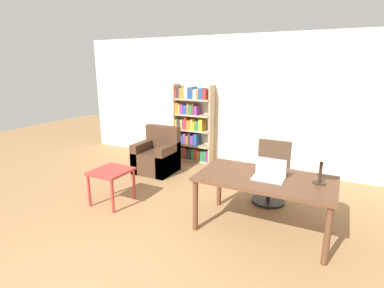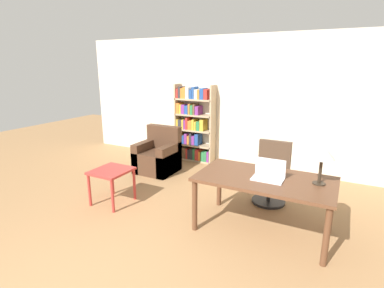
# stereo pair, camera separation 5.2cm
# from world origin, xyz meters

# --- Properties ---
(wall_back) EXTENTS (8.00, 0.06, 2.70)m
(wall_back) POSITION_xyz_m (0.00, 4.53, 1.35)
(wall_back) COLOR beige
(wall_back) RESTS_ON ground_plane
(desk) EXTENTS (1.69, 0.94, 0.73)m
(desk) POSITION_xyz_m (1.07, 2.11, 0.65)
(desk) COLOR brown
(desk) RESTS_ON ground_plane
(laptop) EXTENTS (0.38, 0.24, 0.25)m
(laptop) POSITION_xyz_m (1.12, 2.09, 0.79)
(laptop) COLOR silver
(laptop) RESTS_ON desk
(table_lamp) EXTENTS (0.29, 0.29, 0.48)m
(table_lamp) POSITION_xyz_m (1.69, 2.21, 1.12)
(table_lamp) COLOR #2D2319
(table_lamp) RESTS_ON desk
(office_chair) EXTENTS (0.53, 0.53, 0.96)m
(office_chair) POSITION_xyz_m (0.95, 3.03, 0.45)
(office_chair) COLOR black
(office_chair) RESTS_ON ground_plane
(side_table_blue) EXTENTS (0.53, 0.57, 0.54)m
(side_table_blue) POSITION_xyz_m (-1.22, 1.81, 0.45)
(side_table_blue) COLOR #B2332D
(side_table_blue) RESTS_ON ground_plane
(armchair) EXTENTS (0.75, 0.72, 0.90)m
(armchair) POSITION_xyz_m (-1.41, 3.35, 0.30)
(armchair) COLOR #472D1E
(armchair) RESTS_ON ground_plane
(bookshelf) EXTENTS (0.90, 0.28, 1.70)m
(bookshelf) POSITION_xyz_m (-1.13, 4.34, 0.79)
(bookshelf) COLOR tan
(bookshelf) RESTS_ON ground_plane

